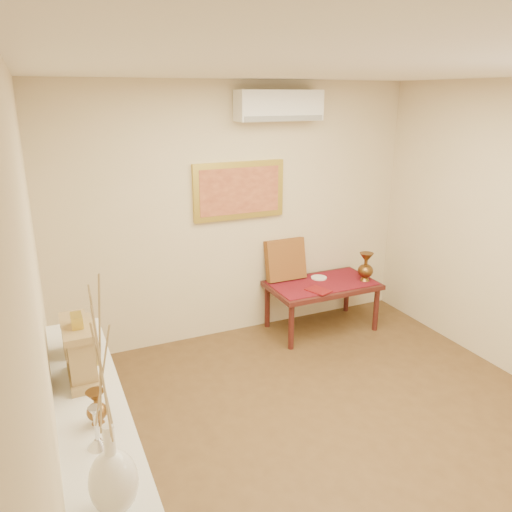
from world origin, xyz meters
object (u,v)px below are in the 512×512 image
white_vase (105,402)px  brass_urn_tall (366,264)px  mantel_clock (81,352)px  low_table (322,289)px  display_ledge (97,467)px  wooden_chest (75,334)px

white_vase → brass_urn_tall: (3.14, 2.63, -0.73)m
mantel_clock → low_table: size_ratio=0.34×
white_vase → display_ledge: size_ratio=0.50×
mantel_clock → wooden_chest: (-0.01, 0.36, -0.05)m
low_table → white_vase: bearing=-133.9°
wooden_chest → low_table: wooden_chest is taller
white_vase → mantel_clock: bearing=90.6°
white_vase → display_ledge: 1.33m
display_ledge → mantel_clock: (0.00, 0.18, 0.66)m
white_vase → display_ledge: bearing=90.8°
brass_urn_tall → mantel_clock: size_ratio=0.96×
mantel_clock → wooden_chest: size_ratio=1.68×
display_ledge → wooden_chest: size_ratio=8.28×
white_vase → wooden_chest: 1.48m
mantel_clock → wooden_chest: 0.37m
brass_urn_tall → display_ledge: size_ratio=0.20×
mantel_clock → wooden_chest: bearing=91.0°
brass_urn_tall → wooden_chest: (-3.16, -1.21, 0.35)m
white_vase → wooden_chest: bearing=90.7°
display_ledge → mantel_clock: mantel_clock is taller
brass_urn_tall → white_vase: bearing=-140.0°
wooden_chest → low_table: bearing=26.6°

